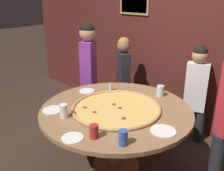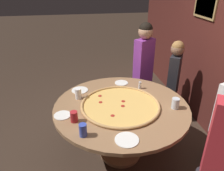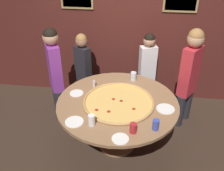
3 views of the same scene
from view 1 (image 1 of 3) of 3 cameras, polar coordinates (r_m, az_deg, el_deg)
The scene contains 16 objects.
ground_plane at distance 2.99m, azimuth 0.85°, elevation -18.09°, with size 24.00×24.00×0.00m, color #38281E.
back_wall at distance 3.55m, azimuth 15.90°, elevation 10.69°, with size 6.40×0.08×2.60m.
dining_table at distance 2.65m, azimuth 0.92°, elevation -7.77°, with size 1.57×1.57×0.74m.
giant_pizza at distance 2.57m, azimuth 0.97°, elevation -5.14°, with size 0.92×0.92×0.03m.
drink_cup_far_left at distance 2.42m, azimuth -10.95°, elevation -5.75°, with size 0.08×0.08×0.14m, color white.
drink_cup_front_edge at distance 2.08m, azimuth -4.12°, elevation -10.44°, with size 0.08×0.08×0.12m, color #B22328.
drink_cup_centre_back at distance 1.98m, azimuth 2.57°, elevation -11.84°, with size 0.07×0.07×0.13m, color #384CB7.
drink_cup_beside_pizza at distance 2.92m, azimuth 10.97°, elevation -1.21°, with size 0.08×0.08×0.12m, color silver.
white_plate_beside_cup at distance 2.23m, azimuth 11.62°, elevation -10.11°, with size 0.22×0.22×0.01m, color white.
white_plate_near_front at distance 2.12m, azimuth -9.00°, elevation -11.73°, with size 0.18×0.18×0.01m, color white.
white_plate_left_side at distance 2.62m, azimuth -13.31°, elevation -5.44°, with size 0.21×0.21×0.01m, color white.
white_plate_far_back at distance 3.04m, azimuth -5.76°, elevation -1.24°, with size 0.18×0.18×0.01m, color white.
condiment_shaker at distance 3.02m, azimuth -0.32°, elevation -0.30°, with size 0.04×0.04×0.10m.
diner_far_right at distance 3.60m, azimuth -5.37°, elevation 3.95°, with size 0.30×0.39×1.48m.
diner_side_right at distance 3.31m, azimuth 18.63°, elevation -0.76°, with size 0.34×0.22×1.28m.
diner_side_left at distance 3.68m, azimuth 2.61°, elevation 2.47°, with size 0.33×0.28×1.28m.
Camera 1 is at (1.51, -1.78, 1.87)m, focal length 40.00 mm.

